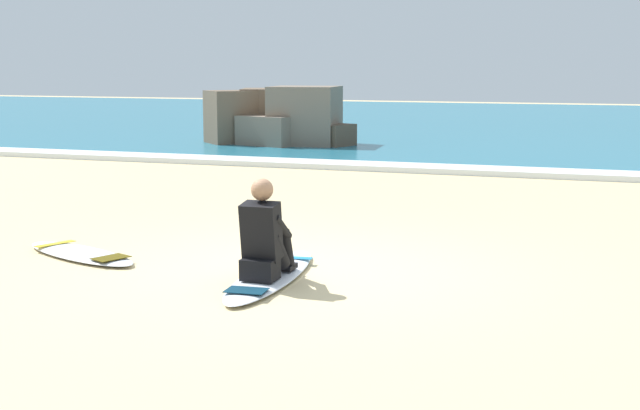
{
  "coord_description": "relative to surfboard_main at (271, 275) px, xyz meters",
  "views": [
    {
      "loc": [
        3.0,
        -8.11,
        2.07
      ],
      "look_at": [
        -0.09,
        0.8,
        0.55
      ],
      "focal_mm": 49.26,
      "sensor_mm": 36.0,
      "label": 1
    }
  ],
  "objects": [
    {
      "name": "sea",
      "position": [
        0.18,
        22.69,
        0.01
      ],
      "size": [
        80.0,
        28.0,
        0.1
      ],
      "primitive_type": "cube",
      "color": "teal",
      "rests_on": "ground"
    },
    {
      "name": "surfboard_main",
      "position": [
        0.0,
        0.0,
        0.0
      ],
      "size": [
        0.71,
        2.34,
        0.08
      ],
      "color": "silver",
      "rests_on": "ground"
    },
    {
      "name": "ground_plane",
      "position": [
        0.18,
        0.4,
        -0.04
      ],
      "size": [
        80.0,
        80.0,
        0.0
      ],
      "primitive_type": "plane",
      "color": "#CCB584"
    },
    {
      "name": "rock_outcrop_distant",
      "position": [
        -4.98,
        12.67,
        0.61
      ],
      "size": [
        3.93,
        2.61,
        1.52
      ],
      "color": "brown",
      "rests_on": "ground"
    },
    {
      "name": "surfer_seated",
      "position": [
        0.03,
        -0.22,
        0.4
      ],
      "size": [
        0.37,
        0.7,
        0.95
      ],
      "color": "black",
      "rests_on": "surfboard_main"
    },
    {
      "name": "surfboard_spare_near",
      "position": [
        -2.34,
        0.25,
        0.0
      ],
      "size": [
        1.84,
        1.17,
        0.08
      ],
      "color": "silver",
      "rests_on": "ground"
    },
    {
      "name": "breaking_foam",
      "position": [
        0.18,
        8.99,
        0.02
      ],
      "size": [
        80.0,
        0.9,
        0.11
      ],
      "primitive_type": "cube",
      "color": "white",
      "rests_on": "ground"
    }
  ]
}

